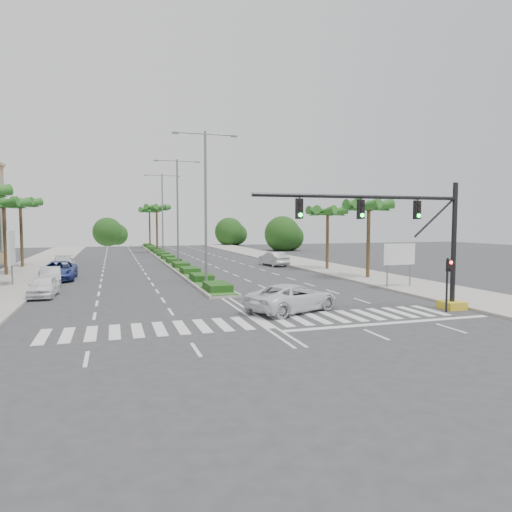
{
  "coord_description": "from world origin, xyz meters",
  "views": [
    {
      "loc": [
        -7.01,
        -21.28,
        4.91
      ],
      "look_at": [
        0.99,
        4.07,
        3.0
      ],
      "focal_mm": 32.0,
      "sensor_mm": 36.0,
      "label": 1
    }
  ],
  "objects_px": {
    "car_parked_c": "(59,271)",
    "car_parked_d": "(63,264)",
    "car_parked_b": "(50,276)",
    "car_crossing": "(293,298)",
    "car_parked_a": "(44,287)",
    "car_right": "(274,259)"
  },
  "relations": [
    {
      "from": "car_parked_a",
      "to": "car_parked_d",
      "type": "bearing_deg",
      "value": 94.28
    },
    {
      "from": "car_parked_d",
      "to": "car_right",
      "type": "distance_m",
      "value": 22.59
    },
    {
      "from": "car_parked_d",
      "to": "car_parked_b",
      "type": "bearing_deg",
      "value": -92.6
    },
    {
      "from": "car_right",
      "to": "car_parked_a",
      "type": "bearing_deg",
      "value": 29.29
    },
    {
      "from": "car_parked_a",
      "to": "car_parked_c",
      "type": "height_order",
      "value": "car_parked_c"
    },
    {
      "from": "car_parked_d",
      "to": "car_parked_c",
      "type": "bearing_deg",
      "value": -89.88
    },
    {
      "from": "car_parked_a",
      "to": "car_parked_b",
      "type": "height_order",
      "value": "car_parked_b"
    },
    {
      "from": "car_parked_b",
      "to": "car_right",
      "type": "distance_m",
      "value": 24.83
    },
    {
      "from": "car_parked_b",
      "to": "car_parked_c",
      "type": "distance_m",
      "value": 3.34
    },
    {
      "from": "car_parked_c",
      "to": "car_parked_a",
      "type": "bearing_deg",
      "value": -89.69
    },
    {
      "from": "car_parked_a",
      "to": "car_parked_c",
      "type": "distance_m",
      "value": 9.6
    },
    {
      "from": "car_parked_a",
      "to": "car_right",
      "type": "height_order",
      "value": "car_right"
    },
    {
      "from": "car_parked_b",
      "to": "car_right",
      "type": "bearing_deg",
      "value": 17.45
    },
    {
      "from": "car_crossing",
      "to": "car_right",
      "type": "relative_size",
      "value": 1.14
    },
    {
      "from": "car_parked_b",
      "to": "car_crossing",
      "type": "height_order",
      "value": "car_crossing"
    },
    {
      "from": "car_parked_d",
      "to": "car_crossing",
      "type": "height_order",
      "value": "car_parked_d"
    },
    {
      "from": "car_parked_b",
      "to": "car_parked_c",
      "type": "bearing_deg",
      "value": 77.52
    },
    {
      "from": "car_parked_b",
      "to": "car_parked_d",
      "type": "xyz_separation_m",
      "value": [
        0.0,
        9.91,
        0.08
      ]
    },
    {
      "from": "car_parked_b",
      "to": "car_parked_c",
      "type": "height_order",
      "value": "car_parked_c"
    },
    {
      "from": "car_right",
      "to": "car_parked_d",
      "type": "bearing_deg",
      "value": -6.43
    },
    {
      "from": "car_parked_c",
      "to": "car_parked_d",
      "type": "xyz_separation_m",
      "value": [
        -0.31,
        6.59,
        -0.01
      ]
    },
    {
      "from": "car_parked_a",
      "to": "car_right",
      "type": "relative_size",
      "value": 0.84
    }
  ]
}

